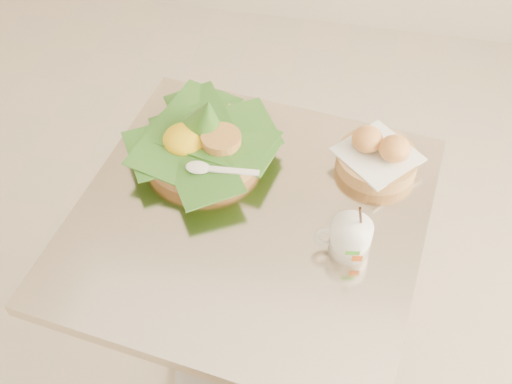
% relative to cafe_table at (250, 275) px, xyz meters
% --- Properties ---
extents(floor, '(3.60, 3.60, 0.00)m').
position_rel_cafe_table_xyz_m(floor, '(-0.13, 0.04, -0.53)').
color(floor, '#C2B29C').
rests_on(floor, ground).
extents(cafe_table, '(0.78, 0.78, 0.75)m').
position_rel_cafe_table_xyz_m(cafe_table, '(0.00, 0.00, 0.00)').
color(cafe_table, gray).
rests_on(cafe_table, floor).
extents(rice_basket, '(0.32, 0.32, 0.16)m').
position_rel_cafe_table_xyz_m(rice_basket, '(-0.14, 0.15, 0.26)').
color(rice_basket, tan).
rests_on(rice_basket, cafe_table).
extents(bread_basket, '(0.21, 0.21, 0.09)m').
position_rel_cafe_table_xyz_m(bread_basket, '(0.24, 0.19, 0.25)').
color(bread_basket, tan).
rests_on(bread_basket, cafe_table).
extents(coffee_mug, '(0.11, 0.08, 0.14)m').
position_rel_cafe_table_xyz_m(coffee_mug, '(0.21, -0.05, 0.26)').
color(coffee_mug, white).
rests_on(coffee_mug, cafe_table).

